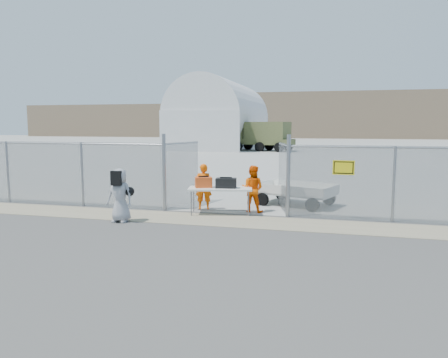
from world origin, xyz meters
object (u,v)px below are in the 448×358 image
(folding_table, at_px, (220,201))
(visitor, at_px, (120,195))
(utility_trailer, at_px, (296,194))
(security_worker_right, at_px, (252,189))
(security_worker_left, at_px, (203,187))

(folding_table, bearing_deg, visitor, -157.20)
(visitor, height_order, utility_trailer, visitor)
(visitor, bearing_deg, security_worker_right, 34.73)
(security_worker_left, xyz_separation_m, security_worker_right, (1.64, 0.00, -0.01))
(folding_table, height_order, security_worker_right, security_worker_right)
(folding_table, relative_size, security_worker_right, 1.31)
(security_worker_right, relative_size, utility_trailer, 0.45)
(security_worker_right, distance_m, utility_trailer, 2.00)
(folding_table, bearing_deg, security_worker_right, 19.98)
(security_worker_right, height_order, visitor, visitor)
(security_worker_left, xyz_separation_m, visitor, (-1.80, -2.32, 0.01))
(utility_trailer, bearing_deg, visitor, -120.80)
(security_worker_right, bearing_deg, utility_trailer, -122.66)
(folding_table, height_order, utility_trailer, folding_table)
(security_worker_left, relative_size, visitor, 0.98)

